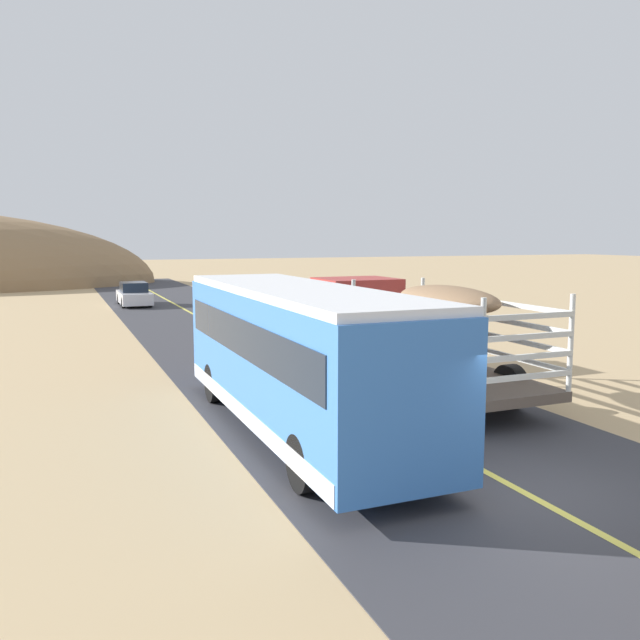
% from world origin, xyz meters
% --- Properties ---
extents(ground_plane, '(240.00, 240.00, 0.00)m').
position_xyz_m(ground_plane, '(0.00, 0.00, 0.00)').
color(ground_plane, tan).
extents(road_surface, '(8.00, 120.00, 0.02)m').
position_xyz_m(road_surface, '(0.00, 0.00, 0.01)').
color(road_surface, '#38383D').
rests_on(road_surface, ground).
extents(road_centre_line, '(0.16, 117.60, 0.00)m').
position_xyz_m(road_centre_line, '(0.00, 0.00, 0.02)').
color(road_centre_line, '#D8CC4C').
rests_on(road_centre_line, road_surface).
extents(livestock_truck, '(2.53, 9.70, 3.02)m').
position_xyz_m(livestock_truck, '(2.26, 8.90, 1.79)').
color(livestock_truck, '#B2332D').
rests_on(livestock_truck, road_surface).
extents(bus, '(2.54, 10.00, 3.21)m').
position_xyz_m(bus, '(-2.31, 4.54, 1.75)').
color(bus, '#3872C6').
rests_on(bus, road_surface).
extents(car_far, '(1.80, 4.40, 1.46)m').
position_xyz_m(car_far, '(-2.49, 33.47, 0.69)').
color(car_far, silver).
rests_on(car_far, road_surface).
extents(boulder_mid_field, '(1.11, 0.81, 0.48)m').
position_xyz_m(boulder_mid_field, '(9.76, 25.63, 0.24)').
color(boulder_mid_field, '#84705B').
rests_on(boulder_mid_field, ground).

